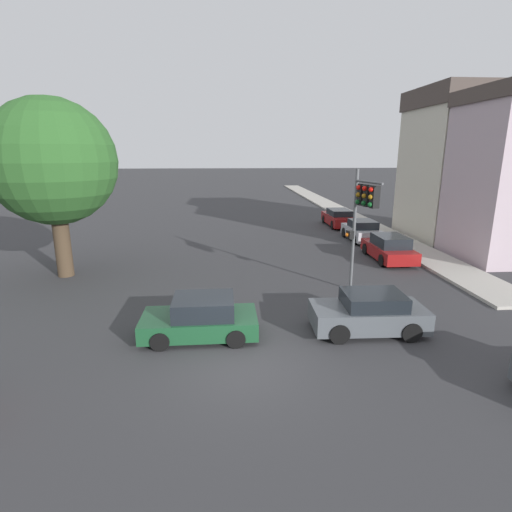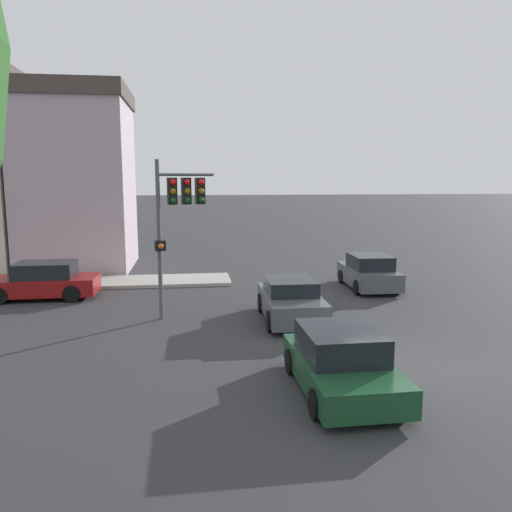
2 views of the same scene
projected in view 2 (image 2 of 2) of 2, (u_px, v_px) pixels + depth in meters
name	position (u px, v px, depth m)	size (l,w,h in m)	color
ground_plane	(404.00, 366.00, 12.88)	(300.00, 300.00, 0.00)	#333335
rowhouse_backdrop	(5.00, 174.00, 26.22)	(6.79, 12.60, 10.44)	#B29EA8
traffic_signal	(179.00, 205.00, 16.84)	(0.88, 2.04, 5.43)	#515456
crossing_car_1	(342.00, 363.00, 11.30)	(3.90, 2.07, 1.41)	#194728
crossing_car_2	(291.00, 301.00, 17.01)	(3.93, 2.03, 1.43)	#4C5156
crossing_car_3	(369.00, 273.00, 22.01)	(3.89, 2.03, 1.51)	#4C5156
parked_car_0	(43.00, 281.00, 20.18)	(1.98, 4.37, 1.48)	maroon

